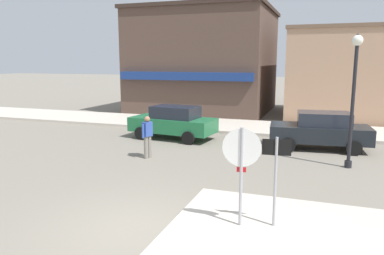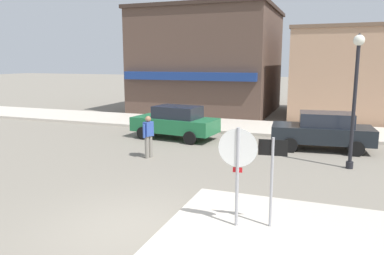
{
  "view_description": "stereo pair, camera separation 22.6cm",
  "coord_description": "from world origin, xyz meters",
  "px_view_note": "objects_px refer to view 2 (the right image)",
  "views": [
    {
      "loc": [
        3.79,
        -6.85,
        3.66
      ],
      "look_at": [
        -0.22,
        4.5,
        1.5
      ],
      "focal_mm": 35.0,
      "sensor_mm": 36.0,
      "label": 1
    },
    {
      "loc": [
        4.0,
        -6.78,
        3.66
      ],
      "look_at": [
        -0.22,
        4.5,
        1.5
      ],
      "focal_mm": 35.0,
      "sensor_mm": 36.0,
      "label": 2
    }
  ],
  "objects_px": {
    "stop_sign": "(238,164)",
    "one_way_sign": "(272,173)",
    "lamp_post": "(356,82)",
    "pedestrian_crossing_near": "(148,135)",
    "parked_car_second": "(323,130)",
    "parked_car_nearest": "(176,122)"
  },
  "relations": [
    {
      "from": "stop_sign",
      "to": "one_way_sign",
      "type": "distance_m",
      "value": 0.75
    },
    {
      "from": "stop_sign",
      "to": "lamp_post",
      "type": "distance_m",
      "value": 6.74
    },
    {
      "from": "lamp_post",
      "to": "pedestrian_crossing_near",
      "type": "xyz_separation_m",
      "value": [
        -7.13,
        -1.13,
        -2.09
      ]
    },
    {
      "from": "parked_car_second",
      "to": "pedestrian_crossing_near",
      "type": "bearing_deg",
      "value": -148.82
    },
    {
      "from": "parked_car_nearest",
      "to": "lamp_post",
      "type": "bearing_deg",
      "value": -18.32
    },
    {
      "from": "lamp_post",
      "to": "parked_car_second",
      "type": "bearing_deg",
      "value": 110.78
    },
    {
      "from": "one_way_sign",
      "to": "pedestrian_crossing_near",
      "type": "height_order",
      "value": "one_way_sign"
    },
    {
      "from": "stop_sign",
      "to": "pedestrian_crossing_near",
      "type": "relative_size",
      "value": 1.43
    },
    {
      "from": "one_way_sign",
      "to": "pedestrian_crossing_near",
      "type": "relative_size",
      "value": 1.3
    },
    {
      "from": "stop_sign",
      "to": "lamp_post",
      "type": "xyz_separation_m",
      "value": [
        2.49,
        6.09,
        1.44
      ]
    },
    {
      "from": "parked_car_nearest",
      "to": "stop_sign",
      "type": "bearing_deg",
      "value": -59.47
    },
    {
      "from": "one_way_sign",
      "to": "parked_car_nearest",
      "type": "distance_m",
      "value": 10.18
    },
    {
      "from": "one_way_sign",
      "to": "lamp_post",
      "type": "xyz_separation_m",
      "value": [
        1.8,
        5.88,
        1.63
      ]
    },
    {
      "from": "one_way_sign",
      "to": "parked_car_nearest",
      "type": "bearing_deg",
      "value": 124.5
    },
    {
      "from": "parked_car_nearest",
      "to": "parked_car_second",
      "type": "bearing_deg",
      "value": 0.74
    },
    {
      "from": "stop_sign",
      "to": "lamp_post",
      "type": "relative_size",
      "value": 0.51
    },
    {
      "from": "lamp_post",
      "to": "parked_car_nearest",
      "type": "height_order",
      "value": "lamp_post"
    },
    {
      "from": "one_way_sign",
      "to": "stop_sign",
      "type": "bearing_deg",
      "value": -162.7
    },
    {
      "from": "pedestrian_crossing_near",
      "to": "parked_car_second",
      "type": "bearing_deg",
      "value": 31.18
    },
    {
      "from": "parked_car_second",
      "to": "pedestrian_crossing_near",
      "type": "xyz_separation_m",
      "value": [
        -6.15,
        -3.72,
        0.06
      ]
    },
    {
      "from": "stop_sign",
      "to": "parked_car_second",
      "type": "xyz_separation_m",
      "value": [
        1.51,
        8.68,
        -0.71
      ]
    },
    {
      "from": "lamp_post",
      "to": "pedestrian_crossing_near",
      "type": "bearing_deg",
      "value": -170.97
    }
  ]
}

